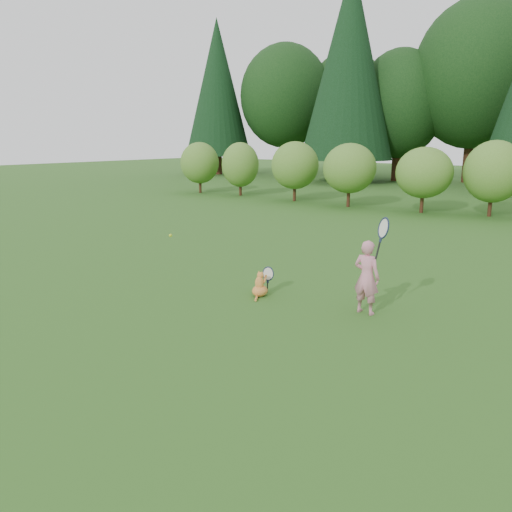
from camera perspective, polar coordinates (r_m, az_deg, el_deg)
The scene contains 5 objects.
ground at distance 9.06m, azimuth -4.15°, elevation -5.05°, with size 100.00×100.00×0.00m, color #1F4B15.
shrub_row at distance 20.24m, azimuth 21.67°, elevation 8.28°, with size 28.00×3.00×2.80m, color #4E7A25, non-canonical shape.
child at distance 8.39m, azimuth 12.59°, elevation -2.20°, with size 0.71×0.47×1.86m.
cat at distance 9.22m, azimuth 0.49°, elevation -3.11°, with size 0.37×0.61×0.65m.
tennis_ball at distance 9.63m, azimuth -9.75°, elevation 2.33°, with size 0.06×0.06×0.06m.
Camera 1 is at (5.82, -6.33, 2.85)m, focal length 35.00 mm.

